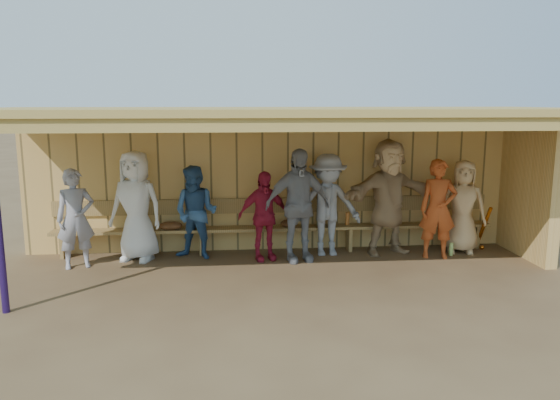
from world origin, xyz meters
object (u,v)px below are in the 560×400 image
Objects in this scene: player_g at (438,209)px; player_a at (76,219)px; player_b at (136,206)px; player_extra at (298,205)px; player_h at (462,207)px; bench at (276,222)px; player_c at (196,213)px; player_e at (328,205)px; player_f at (388,197)px; player_d at (264,216)px.

player_a is at bearing -169.40° from player_g.
player_extra is (2.63, -0.32, 0.02)m from player_b.
player_h is 3.23m from bench.
player_h is 0.21× the size of bench.
player_h is (4.56, -0.03, 0.03)m from player_c.
player_extra reaches higher than bench.
player_e is at bearing 20.57° from player_c.
player_c is at bearing -166.77° from bench.
player_g is (1.80, -0.34, -0.04)m from player_e.
player_f is 1.19× the size of player_g.
player_b is 1.09× the size of player_g.
player_e is at bearing 165.19° from player_f.
player_a is 0.85× the size of player_extra.
player_d is 1.13m from player_e.
player_c is at bearing 16.46° from player_b.
player_e reaches higher than player_a.
player_c is at bearing 165.43° from player_f.
player_b reaches higher than player_c.
player_d is at bearing 10.62° from player_c.
player_d is 2.91m from player_g.
player_extra reaches higher than player_h.
player_extra is 0.80m from bench.
player_h is at bearing -2.05° from player_e.
player_g reaches higher than player_c.
player_g is (5.86, 0.02, 0.04)m from player_a.
player_b is 1.13× the size of player_h.
bench is (-1.90, 0.31, -0.46)m from player_f.
player_b reaches higher than player_h.
player_a is 0.87× the size of player_b.
player_e is 2.35m from player_h.
player_e is 0.64m from player_extra.
player_d reaches higher than bench.
player_extra reaches higher than player_d.
player_e reaches higher than player_d.
player_extra reaches higher than player_e.
player_extra is (-1.60, -0.32, -0.06)m from player_f.
player_b reaches higher than player_e.
player_g is (4.98, -0.34, -0.08)m from player_b.
player_c is (0.97, -0.01, -0.13)m from player_b.
player_extra is (-2.90, -0.27, 0.12)m from player_h.
player_e is (4.05, 0.36, 0.08)m from player_a.
player_a is 0.21× the size of bench.
bench is (-0.30, 0.62, -0.40)m from player_extra.
player_g is at bearing 13.39° from player_b.
player_f reaches higher than player_extra.
player_c is 0.94× the size of player_g.
player_a reaches higher than player_d.
player_e reaches higher than player_c.
player_b is 4.23m from player_f.
player_g is at bearing -11.54° from player_e.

